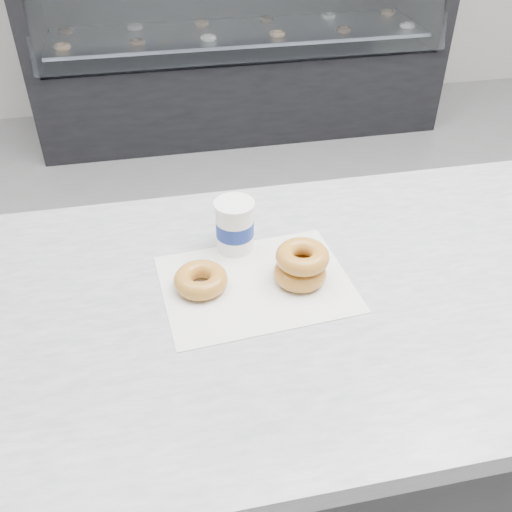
{
  "coord_description": "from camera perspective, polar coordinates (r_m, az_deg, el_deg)",
  "views": [
    {
      "loc": [
        -0.61,
        -1.34,
        1.58
      ],
      "look_at": [
        -0.44,
        -0.53,
        0.94
      ],
      "focal_mm": 40.0,
      "sensor_mm": 36.0,
      "label": 1
    }
  ],
  "objects": [
    {
      "name": "ground",
      "position": [
        2.16,
        8.73,
        -10.12
      ],
      "size": [
        5.0,
        5.0,
        0.0
      ],
      "primitive_type": "plane",
      "color": "gray",
      "rests_on": "ground"
    },
    {
      "name": "counter",
      "position": [
        1.48,
        18.1,
        -14.74
      ],
      "size": [
        3.06,
        0.76,
        0.9
      ],
      "color": "#333335",
      "rests_on": "ground"
    },
    {
      "name": "display_case",
      "position": [
        3.68,
        -1.8,
        20.2
      ],
      "size": [
        2.4,
        0.74,
        1.25
      ],
      "color": "black",
      "rests_on": "ground"
    },
    {
      "name": "wax_paper",
      "position": [
        1.05,
        0.01,
        -2.78
      ],
      "size": [
        0.36,
        0.29,
        0.0
      ],
      "primitive_type": "cube",
      "rotation": [
        0.0,
        0.0,
        0.08
      ],
      "color": "silver",
      "rests_on": "counter"
    },
    {
      "name": "donut_single",
      "position": [
        1.03,
        -5.55,
        -2.4
      ],
      "size": [
        0.12,
        0.12,
        0.03
      ],
      "primitive_type": "torus",
      "rotation": [
        0.0,
        0.0,
        -0.22
      ],
      "color": "gold",
      "rests_on": "wax_paper"
    },
    {
      "name": "donut_stack",
      "position": [
        1.04,
        4.53,
        -0.88
      ],
      "size": [
        0.12,
        0.12,
        0.07
      ],
      "color": "gold",
      "rests_on": "wax_paper"
    },
    {
      "name": "coffee_cup",
      "position": [
        1.11,
        -2.13,
        3.08
      ],
      "size": [
        0.1,
        0.1,
        0.11
      ],
      "rotation": [
        0.0,
        0.0,
        -0.42
      ],
      "color": "white",
      "rests_on": "counter"
    }
  ]
}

